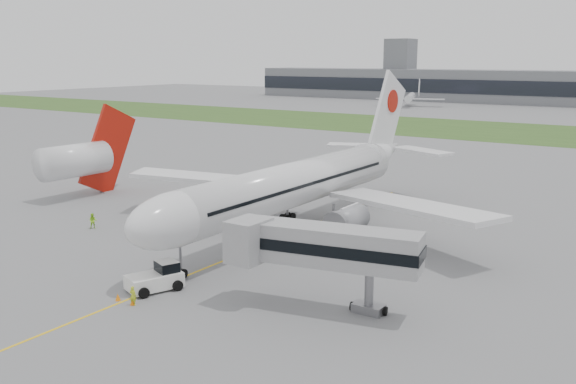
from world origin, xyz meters
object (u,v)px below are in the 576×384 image
Objects in this scene: airliner at (300,182)px; jet_bridge at (319,246)px; ground_crew_near at (133,296)px; pushback_tug at (158,277)px; neighbor_aircraft at (79,159)px.

airliner is 23.69m from jet_bridge.
airliner reaches higher than ground_crew_near.
ground_crew_near is at bearing -53.84° from pushback_tug.
airliner is 10.40× the size of pushback_tug.
pushback_tug is 0.31× the size of neighbor_aircraft.
jet_bridge is at bearing -53.66° from airliner.
ground_crew_near is (1.30, -26.82, -4.85)m from airliner.
pushback_tug reaches higher than ground_crew_near.
pushback_tug is at bearing -89.28° from airliner.
neighbor_aircraft is at bearing 149.64° from jet_bridge.
neighbor_aircraft reaches higher than pushback_tug.
jet_bridge reaches higher than pushback_tug.
neighbor_aircraft is (-35.90, -2.24, -0.25)m from airliner.
pushback_tug is 3.92m from ground_crew_near.
airliner reaches higher than jet_bridge.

